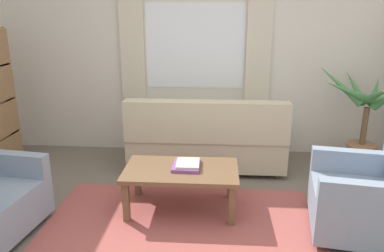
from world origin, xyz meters
name	(u,v)px	position (x,y,z in m)	size (l,w,h in m)	color
ground_plane	(179,238)	(0.00, 0.00, 0.00)	(6.24, 6.24, 0.00)	#6B6056
wall_back	(195,57)	(0.00, 2.26, 1.30)	(5.32, 0.12, 2.60)	silver
window_with_curtains	(195,47)	(0.00, 2.18, 1.45)	(1.98, 0.07, 1.40)	white
area_rug	(179,237)	(0.00, 0.00, 0.01)	(2.53, 1.93, 0.01)	#9E4C47
couch	(207,140)	(0.19, 1.56, 0.37)	(1.90, 0.82, 0.92)	#BCB293
armchair_right	(368,196)	(1.64, 0.21, 0.35)	(0.94, 0.96, 0.88)	gray
coffee_table	(181,174)	(-0.03, 0.50, 0.38)	(1.10, 0.64, 0.44)	brown
book_stack_on_table	(187,165)	(0.03, 0.54, 0.46)	(0.27, 0.33, 0.05)	#7F478C
potted_plant	(363,124)	(2.09, 1.67, 0.58)	(1.07, 1.21, 1.28)	#9E6B4C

